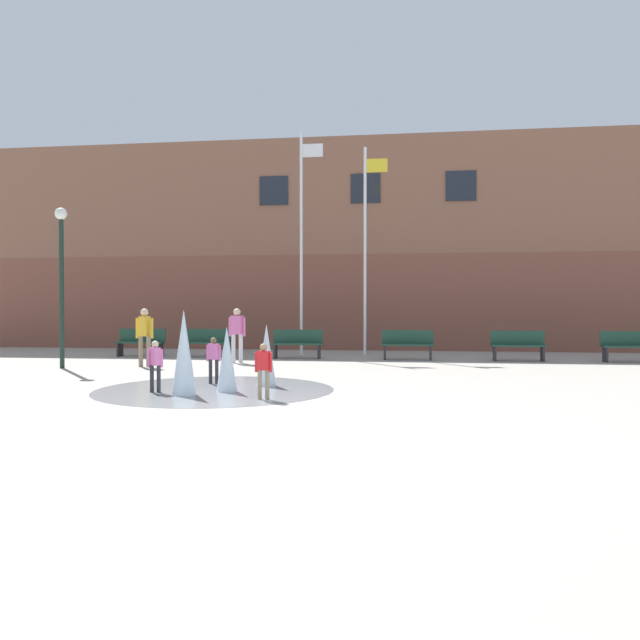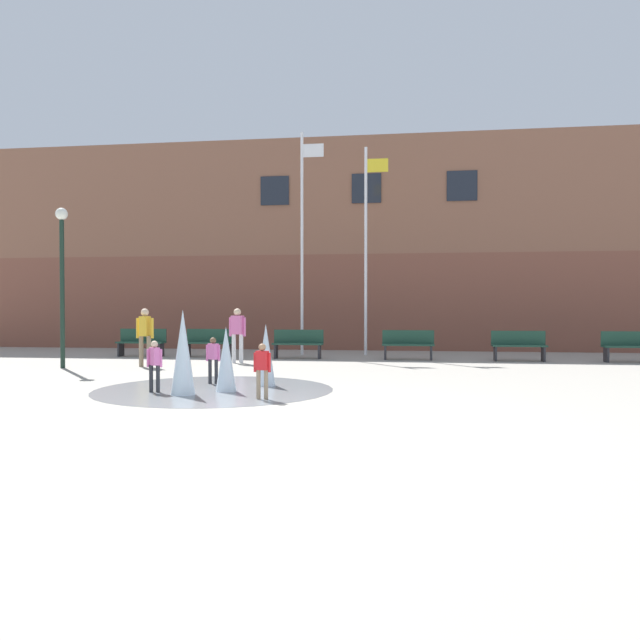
{
  "view_description": "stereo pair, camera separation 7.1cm",
  "coord_description": "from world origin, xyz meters",
  "views": [
    {
      "loc": [
        1.45,
        -8.77,
        1.62
      ],
      "look_at": [
        -0.67,
        6.9,
        1.3
      ],
      "focal_mm": 35.0,
      "sensor_mm": 36.0,
      "label": 1
    },
    {
      "loc": [
        1.52,
        -8.76,
        1.62
      ],
      "look_at": [
        -0.67,
        6.9,
        1.3
      ],
      "focal_mm": 35.0,
      "sensor_mm": 36.0,
      "label": 2
    }
  ],
  "objects": [
    {
      "name": "ground_plane",
      "position": [
        0.0,
        0.0,
        0.0
      ],
      "size": [
        100.0,
        100.0,
        0.0
      ],
      "primitive_type": "plane",
      "color": "#9E998E"
    },
    {
      "name": "library_building",
      "position": [
        0.0,
        17.67,
        4.04
      ],
      "size": [
        36.0,
        6.05,
        8.08
      ],
      "color": "brown",
      "rests_on": "ground"
    },
    {
      "name": "splash_fountain",
      "position": [
        -2.09,
        2.9,
        0.57
      ],
      "size": [
        4.68,
        4.68,
        1.58
      ],
      "color": "gray",
      "rests_on": "ground"
    },
    {
      "name": "park_bench_far_left",
      "position": [
        -7.18,
        10.8,
        0.48
      ],
      "size": [
        1.6,
        0.44,
        0.91
      ],
      "color": "#28282D",
      "rests_on": "ground"
    },
    {
      "name": "park_bench_left_of_flagpoles",
      "position": [
        -4.89,
        10.89,
        0.48
      ],
      "size": [
        1.6,
        0.44,
        0.91
      ],
      "color": "#28282D",
      "rests_on": "ground"
    },
    {
      "name": "park_bench_under_left_flagpole",
      "position": [
        -1.91,
        10.69,
        0.48
      ],
      "size": [
        1.6,
        0.44,
        0.91
      ],
      "color": "#28282D",
      "rests_on": "ground"
    },
    {
      "name": "park_bench_center",
      "position": [
        1.55,
        10.7,
        0.48
      ],
      "size": [
        1.6,
        0.44,
        0.91
      ],
      "color": "#28282D",
      "rests_on": "ground"
    },
    {
      "name": "park_bench_under_right_flagpole",
      "position": [
        4.87,
        10.67,
        0.48
      ],
      "size": [
        1.6,
        0.44,
        0.91
      ],
      "color": "#28282D",
      "rests_on": "ground"
    },
    {
      "name": "park_bench_far_right",
      "position": [
        8.06,
        10.67,
        0.48
      ],
      "size": [
        1.6,
        0.44,
        0.91
      ],
      "color": "#28282D",
      "rests_on": "ground"
    },
    {
      "name": "teen_by_trashcan",
      "position": [
        -3.37,
        8.82,
        0.93
      ],
      "size": [
        0.5,
        0.28,
        1.59
      ],
      "rotation": [
        0.0,
        0.0,
        -0.24
      ],
      "color": "silver",
      "rests_on": "ground"
    },
    {
      "name": "child_with_pink_shirt",
      "position": [
        -2.54,
        3.94,
        0.58
      ],
      "size": [
        0.31,
        0.21,
        0.99
      ],
      "rotation": [
        0.0,
        0.0,
        -0.48
      ],
      "color": "#28282D",
      "rests_on": "ground"
    },
    {
      "name": "adult_near_bench",
      "position": [
        -5.56,
        7.37,
        0.93
      ],
      "size": [
        0.5,
        0.34,
        1.59
      ],
      "rotation": [
        0.0,
        0.0,
        1.57
      ],
      "color": "#89755B",
      "rests_on": "ground"
    },
    {
      "name": "child_running",
      "position": [
        -3.24,
        2.52,
        0.58
      ],
      "size": [
        0.31,
        0.23,
        0.99
      ],
      "rotation": [
        0.0,
        0.0,
        2.45
      ],
      "color": "#28282D",
      "rests_on": "ground"
    },
    {
      "name": "child_in_fountain",
      "position": [
        -1.0,
        1.91,
        0.58
      ],
      "size": [
        0.31,
        0.17,
        0.99
      ],
      "rotation": [
        0.0,
        0.0,
        2.92
      ],
      "color": "#89755B",
      "rests_on": "ground"
    },
    {
      "name": "flagpole_left",
      "position": [
        -2.04,
        12.39,
        4.05
      ],
      "size": [
        0.8,
        0.1,
        7.61
      ],
      "color": "silver",
      "rests_on": "ground"
    },
    {
      "name": "flagpole_right",
      "position": [
        0.16,
        12.39,
        3.76
      ],
      "size": [
        0.8,
        0.1,
        7.04
      ],
      "color": "silver",
      "rests_on": "ground"
    },
    {
      "name": "lamp_post_left_lane",
      "position": [
        -7.58,
        6.7,
        2.75
      ],
      "size": [
        0.32,
        0.32,
        4.26
      ],
      "color": "#192D23",
      "rests_on": "ground"
    }
  ]
}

